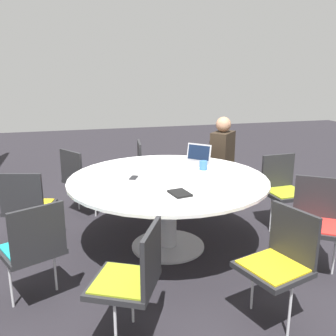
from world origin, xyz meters
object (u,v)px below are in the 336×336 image
at_px(chair_1, 149,166).
at_px(chair_7, 316,217).
at_px(person_0, 223,154).
at_px(laptop, 197,159).
at_px(chair_8, 283,186).
at_px(chair_0, 224,164).
at_px(chair_2, 81,176).
at_px(cell_phone, 134,178).
at_px(chair_3, 27,203).
at_px(chair_6, 280,257).
at_px(chair_4, 33,244).
at_px(coffee_cup, 203,165).
at_px(chair_5, 133,275).
at_px(spiral_notebook, 180,193).

distance_m(chair_1, chair_7, 2.43).
bearing_deg(person_0, laptop, -1.06).
relative_size(chair_7, chair_8, 1.00).
relative_size(chair_0, chair_2, 1.00).
bearing_deg(cell_phone, chair_8, -87.43).
bearing_deg(person_0, chair_3, -28.73).
xyz_separation_m(chair_6, laptop, (1.81, 0.02, 0.31)).
relative_size(chair_0, chair_1, 1.00).
bearing_deg(chair_2, chair_6, -5.26).
xyz_separation_m(chair_1, chair_4, (-2.09, 1.34, 0.00)).
bearing_deg(coffee_cup, chair_3, 86.74).
bearing_deg(chair_2, person_0, 53.74).
bearing_deg(laptop, chair_3, -130.35).
xyz_separation_m(chair_2, chair_5, (-2.44, -0.26, 0.00)).
height_order(chair_2, chair_3, same).
bearing_deg(laptop, chair_0, 93.70).
relative_size(chair_3, laptop, 2.29).
height_order(chair_5, cell_phone, chair_5).
bearing_deg(person_0, coffee_cup, 9.32).
xyz_separation_m(chair_0, laptop, (-0.80, 0.68, 0.31)).
relative_size(chair_1, laptop, 2.29).
bearing_deg(cell_phone, chair_6, -149.70).
bearing_deg(chair_2, chair_7, 13.91).
height_order(chair_5, chair_6, same).
height_order(chair_0, chair_4, same).
bearing_deg(chair_6, chair_8, -49.22).
distance_m(chair_6, laptop, 1.84).
distance_m(chair_4, spiral_notebook, 1.26).
relative_size(chair_8, laptop, 2.29).
bearing_deg(chair_7, person_0, -50.25).
distance_m(chair_5, coffee_cup, 1.83).
bearing_deg(chair_6, chair_0, -31.49).
bearing_deg(chair_3, chair_8, 11.93).
bearing_deg(coffee_cup, chair_2, 53.40).
bearing_deg(coffee_cup, chair_5, 145.69).
bearing_deg(cell_phone, chair_0, -50.80).
distance_m(chair_3, chair_6, 2.48).
bearing_deg(chair_7, chair_2, -8.44).
height_order(chair_8, coffee_cup, coffee_cup).
height_order(chair_3, chair_7, same).
distance_m(chair_1, chair_6, 2.77).
relative_size(chair_0, chair_5, 1.00).
height_order(chair_0, chair_1, same).
xyz_separation_m(chair_7, laptop, (1.22, 0.74, 0.31)).
xyz_separation_m(chair_4, chair_7, (-0.07, -2.46, 0.00)).
distance_m(chair_1, laptop, 1.05).
xyz_separation_m(chair_5, spiral_notebook, (0.78, -0.55, 0.26)).
bearing_deg(chair_5, chair_1, 12.81).
xyz_separation_m(chair_1, cell_phone, (-1.34, 0.43, 0.25)).
height_order(chair_1, chair_4, same).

